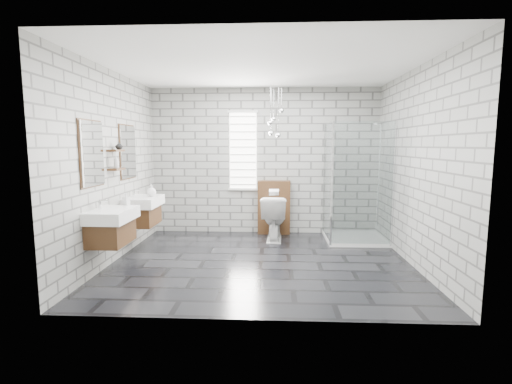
# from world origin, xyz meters

# --- Properties ---
(floor) EXTENTS (4.20, 3.60, 0.02)m
(floor) POSITION_xyz_m (0.00, 0.00, -0.01)
(floor) COLOR black
(floor) RESTS_ON ground
(ceiling) EXTENTS (4.20, 3.60, 0.02)m
(ceiling) POSITION_xyz_m (0.00, 0.00, 2.71)
(ceiling) COLOR white
(ceiling) RESTS_ON wall_back
(wall_back) EXTENTS (4.20, 0.02, 2.70)m
(wall_back) POSITION_xyz_m (0.00, 1.81, 1.35)
(wall_back) COLOR #989994
(wall_back) RESTS_ON floor
(wall_front) EXTENTS (4.20, 0.02, 2.70)m
(wall_front) POSITION_xyz_m (0.00, -1.81, 1.35)
(wall_front) COLOR #989994
(wall_front) RESTS_ON floor
(wall_left) EXTENTS (0.02, 3.60, 2.70)m
(wall_left) POSITION_xyz_m (-2.11, 0.00, 1.35)
(wall_left) COLOR #989994
(wall_left) RESTS_ON floor
(wall_right) EXTENTS (0.02, 3.60, 2.70)m
(wall_right) POSITION_xyz_m (2.11, 0.00, 1.35)
(wall_right) COLOR #989994
(wall_right) RESTS_ON floor
(vanity_left) EXTENTS (0.47, 0.70, 1.57)m
(vanity_left) POSITION_xyz_m (-1.91, -0.62, 0.76)
(vanity_left) COLOR #4A2D17
(vanity_left) RESTS_ON wall_left
(vanity_right) EXTENTS (0.47, 0.70, 1.57)m
(vanity_right) POSITION_xyz_m (-1.91, 0.52, 0.76)
(vanity_right) COLOR #4A2D17
(vanity_right) RESTS_ON wall_left
(shelf_lower) EXTENTS (0.14, 0.30, 0.03)m
(shelf_lower) POSITION_xyz_m (-2.03, -0.05, 1.32)
(shelf_lower) COLOR #4A2D17
(shelf_lower) RESTS_ON wall_left
(shelf_upper) EXTENTS (0.14, 0.30, 0.03)m
(shelf_upper) POSITION_xyz_m (-2.03, -0.05, 1.58)
(shelf_upper) COLOR #4A2D17
(shelf_upper) RESTS_ON wall_left
(window) EXTENTS (0.56, 0.05, 1.48)m
(window) POSITION_xyz_m (-0.40, 1.78, 1.55)
(window) COLOR white
(window) RESTS_ON wall_back
(cistern_panel) EXTENTS (0.60, 0.20, 1.00)m
(cistern_panel) POSITION_xyz_m (0.18, 1.70, 0.50)
(cistern_panel) COLOR #4A2D17
(cistern_panel) RESTS_ON floor
(flush_plate) EXTENTS (0.18, 0.01, 0.12)m
(flush_plate) POSITION_xyz_m (0.18, 1.60, 0.80)
(flush_plate) COLOR silver
(flush_plate) RESTS_ON cistern_panel
(shower_enclosure) EXTENTS (1.00, 1.00, 2.03)m
(shower_enclosure) POSITION_xyz_m (1.50, 1.18, 0.50)
(shower_enclosure) COLOR white
(shower_enclosure) RESTS_ON floor
(pendant_cluster) EXTENTS (0.28, 0.25, 0.92)m
(pendant_cluster) POSITION_xyz_m (0.19, 1.37, 2.03)
(pendant_cluster) COLOR silver
(pendant_cluster) RESTS_ON ceiling
(toilet) EXTENTS (0.46, 0.78, 0.78)m
(toilet) POSITION_xyz_m (0.18, 1.26, 0.39)
(toilet) COLOR white
(toilet) RESTS_ON floor
(soap_bottle_a) EXTENTS (0.10, 0.10, 0.17)m
(soap_bottle_a) POSITION_xyz_m (-1.81, -0.29, 0.93)
(soap_bottle_a) COLOR #B2B2B2
(soap_bottle_a) RESTS_ON vanity_left
(soap_bottle_b) EXTENTS (0.15, 0.15, 0.19)m
(soap_bottle_b) POSITION_xyz_m (-1.76, 0.59, 0.94)
(soap_bottle_b) COLOR #B2B2B2
(soap_bottle_b) RESTS_ON vanity_right
(soap_bottle_c) EXTENTS (0.08, 0.08, 0.18)m
(soap_bottle_c) POSITION_xyz_m (-2.02, -0.08, 1.43)
(soap_bottle_c) COLOR #B2B2B2
(soap_bottle_c) RESTS_ON shelf_lower
(vase) EXTENTS (0.11, 0.11, 0.11)m
(vase) POSITION_xyz_m (-2.02, 0.05, 1.65)
(vase) COLOR #B2B2B2
(vase) RESTS_ON shelf_upper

